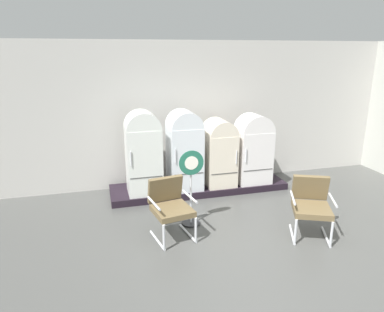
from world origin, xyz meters
TOP-DOWN VIEW (x-y plane):
  - ground at (0.00, 0.00)m, footprint 12.00×10.00m
  - back_wall at (0.00, 3.66)m, footprint 11.76×0.12m
  - display_plinth at (0.00, 3.02)m, footprint 3.71×0.95m
  - refrigerator_0 at (-1.17, 2.91)m, footprint 0.67×0.66m
  - refrigerator_1 at (-0.34, 2.93)m, footprint 0.65×0.70m
  - refrigerator_2 at (0.41, 2.94)m, footprint 0.60×0.73m
  - refrigerator_3 at (1.15, 2.88)m, footprint 0.71×0.61m
  - armchair_left at (-0.98, 1.28)m, footprint 0.72×0.78m
  - armchair_right at (1.19, 0.74)m, footprint 0.81×0.86m
  - sign_stand at (-0.56, 1.57)m, footprint 0.41×0.32m

SIDE VIEW (x-z plane):
  - ground at x=0.00m, z-range -0.05..0.00m
  - display_plinth at x=0.00m, z-range 0.00..0.14m
  - armchair_left at x=-0.98m, z-range 0.07..1.01m
  - armchair_right at x=1.19m, z-range 0.07..1.01m
  - sign_stand at x=-0.56m, z-range -0.06..1.27m
  - refrigerator_2 at x=0.41m, z-range 0.18..1.57m
  - refrigerator_3 at x=1.15m, z-range 0.18..1.65m
  - refrigerator_1 at x=-0.34m, z-range 0.19..1.80m
  - refrigerator_0 at x=-1.17m, z-range 0.19..1.83m
  - back_wall at x=0.00m, z-range 0.01..3.10m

